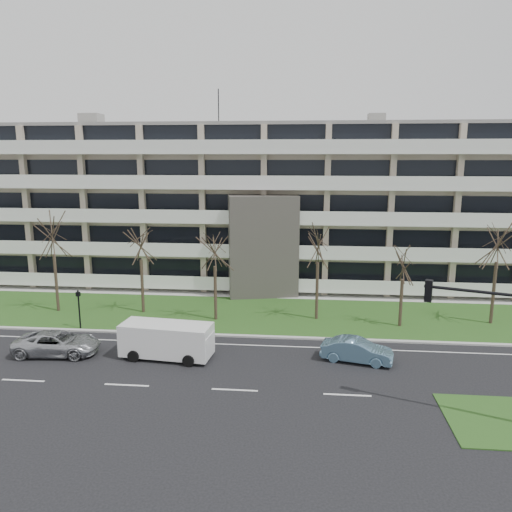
# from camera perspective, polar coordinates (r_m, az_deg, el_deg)

# --- Properties ---
(ground) EXTENTS (160.00, 160.00, 0.00)m
(ground) POSITION_cam_1_polar(r_m,az_deg,el_deg) (27.84, -2.45, -15.05)
(ground) COLOR black
(ground) RESTS_ON ground
(grass_verge) EXTENTS (90.00, 10.00, 0.06)m
(grass_verge) POSITION_cam_1_polar(r_m,az_deg,el_deg) (39.80, 0.15, -6.67)
(grass_verge) COLOR #2F541C
(grass_verge) RESTS_ON ground
(curb) EXTENTS (90.00, 0.35, 0.12)m
(curb) POSITION_cam_1_polar(r_m,az_deg,el_deg) (35.10, -0.63, -9.15)
(curb) COLOR #B2B2AD
(curb) RESTS_ON ground
(sidewalk) EXTENTS (90.00, 2.00, 0.08)m
(sidewalk) POSITION_cam_1_polar(r_m,az_deg,el_deg) (45.04, 0.80, -4.48)
(sidewalk) COLOR #B2B2AD
(sidewalk) RESTS_ON ground
(lane_edge_line) EXTENTS (90.00, 0.12, 0.01)m
(lane_edge_line) POSITION_cam_1_polar(r_m,az_deg,el_deg) (33.73, -0.90, -10.14)
(lane_edge_line) COLOR white
(lane_edge_line) RESTS_ON ground
(apartment_building) EXTENTS (60.50, 15.10, 18.75)m
(apartment_building) POSITION_cam_1_polar(r_m,az_deg,el_deg) (50.33, 1.46, 5.99)
(apartment_building) COLOR tan
(apartment_building) RESTS_ON ground
(silver_pickup) EXTENTS (5.42, 2.77, 1.47)m
(silver_pickup) POSITION_cam_1_polar(r_m,az_deg,el_deg) (34.43, -21.76, -9.23)
(silver_pickup) COLOR #B1B4B9
(silver_pickup) RESTS_ON ground
(blue_sedan) EXTENTS (4.55, 2.46, 1.42)m
(blue_sedan) POSITION_cam_1_polar(r_m,az_deg,el_deg) (31.60, 11.45, -10.52)
(blue_sedan) COLOR #6C9BBB
(blue_sedan) RESTS_ON ground
(white_van) EXTENTS (5.81, 2.77, 2.18)m
(white_van) POSITION_cam_1_polar(r_m,az_deg,el_deg) (31.81, -10.06, -9.17)
(white_van) COLOR white
(white_van) RESTS_ON ground
(traffic_signal) EXTENTS (5.45, 2.20, 6.65)m
(traffic_signal) POSITION_cam_1_polar(r_m,az_deg,el_deg) (25.96, 26.54, -8.02)
(traffic_signal) COLOR black
(traffic_signal) RESTS_ON ground
(pedestrian_signal) EXTENTS (0.32, 0.27, 2.92)m
(pedestrian_signal) POSITION_cam_1_polar(r_m,az_deg,el_deg) (38.30, -19.59, -5.23)
(pedestrian_signal) COLOR black
(pedestrian_signal) RESTS_ON ground
(tree_1) EXTENTS (4.21, 4.21, 8.41)m
(tree_1) POSITION_cam_1_polar(r_m,az_deg,el_deg) (42.30, -22.28, 2.63)
(tree_1) COLOR #382B21
(tree_1) RESTS_ON ground
(tree_2) EXTENTS (3.88, 3.88, 7.76)m
(tree_2) POSITION_cam_1_polar(r_m,az_deg,el_deg) (39.95, -13.11, 1.97)
(tree_2) COLOR #382B21
(tree_2) RESTS_ON ground
(tree_3) EXTENTS (3.77, 3.77, 7.54)m
(tree_3) POSITION_cam_1_polar(r_m,az_deg,el_deg) (37.25, -4.76, 1.29)
(tree_3) COLOR #382B21
(tree_3) RESTS_ON ground
(tree_4) EXTENTS (3.99, 3.99, 7.99)m
(tree_4) POSITION_cam_1_polar(r_m,az_deg,el_deg) (37.51, 7.13, 1.85)
(tree_4) COLOR #382B21
(tree_4) RESTS_ON ground
(tree_5) EXTENTS (3.21, 3.21, 6.43)m
(tree_5) POSITION_cam_1_polar(r_m,az_deg,el_deg) (37.35, 16.51, -0.49)
(tree_5) COLOR #382B21
(tree_5) RESTS_ON ground
(tree_6) EXTENTS (4.24, 4.24, 8.47)m
(tree_6) POSITION_cam_1_polar(r_m,az_deg,el_deg) (40.17, 26.01, 1.96)
(tree_6) COLOR #382B21
(tree_6) RESTS_ON ground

